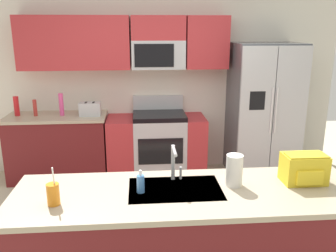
# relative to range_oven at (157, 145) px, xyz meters

# --- Properties ---
(ground_plane) EXTENTS (9.00, 9.00, 0.00)m
(ground_plane) POSITION_rel_range_oven_xyz_m (0.04, -1.80, -0.44)
(ground_plane) COLOR beige
(ground_plane) RESTS_ON ground
(kitchen_wall_unit) EXTENTS (5.20, 0.43, 2.60)m
(kitchen_wall_unit) POSITION_rel_range_oven_xyz_m (-0.10, 0.28, 1.03)
(kitchen_wall_unit) COLOR silver
(kitchen_wall_unit) RESTS_ON ground
(back_counter) EXTENTS (1.34, 0.63, 0.90)m
(back_counter) POSITION_rel_range_oven_xyz_m (-1.36, -0.00, 0.01)
(back_counter) COLOR maroon
(back_counter) RESTS_ON ground
(range_oven) EXTENTS (1.36, 0.61, 1.10)m
(range_oven) POSITION_rel_range_oven_xyz_m (0.00, 0.00, 0.00)
(range_oven) COLOR #B7BABF
(range_oven) RESTS_ON ground
(refrigerator) EXTENTS (0.90, 0.76, 1.85)m
(refrigerator) POSITION_rel_range_oven_xyz_m (1.49, -0.07, 0.48)
(refrigerator) COLOR #4C4F54
(refrigerator) RESTS_ON ground
(island_counter) EXTENTS (2.57, 0.80, 0.90)m
(island_counter) POSITION_rel_range_oven_xyz_m (0.12, -2.44, 0.01)
(island_counter) COLOR maroon
(island_counter) RESTS_ON ground
(toaster) EXTENTS (0.28, 0.16, 0.18)m
(toaster) POSITION_rel_range_oven_xyz_m (-0.89, -0.05, 0.55)
(toaster) COLOR #B7BABF
(toaster) RESTS_ON back_counter
(pepper_mill) EXTENTS (0.05, 0.05, 0.22)m
(pepper_mill) POSITION_rel_range_oven_xyz_m (-1.62, -0.00, 0.57)
(pepper_mill) COLOR #B2332D
(pepper_mill) RESTS_ON back_counter
(bottle_pink) EXTENTS (0.06, 0.06, 0.30)m
(bottle_pink) POSITION_rel_range_oven_xyz_m (-1.28, -0.00, 0.61)
(bottle_pink) COLOR #EA4C93
(bottle_pink) RESTS_ON back_counter
(bottle_red) EXTENTS (0.07, 0.07, 0.26)m
(bottle_red) POSITION_rel_range_oven_xyz_m (-1.87, 0.02, 0.59)
(bottle_red) COLOR red
(bottle_red) RESTS_ON back_counter
(sink_faucet) EXTENTS (0.08, 0.21, 0.28)m
(sink_faucet) POSITION_rel_range_oven_xyz_m (0.02, -2.25, 0.62)
(sink_faucet) COLOR #B7BABF
(sink_faucet) RESTS_ON island_counter
(drink_cup_orange) EXTENTS (0.08, 0.08, 0.27)m
(drink_cup_orange) POSITION_rel_range_oven_xyz_m (-0.82, -2.57, 0.53)
(drink_cup_orange) COLOR orange
(drink_cup_orange) RESTS_ON island_counter
(soap_dispenser) EXTENTS (0.06, 0.06, 0.17)m
(soap_dispenser) POSITION_rel_range_oven_xyz_m (-0.23, -2.43, 0.53)
(soap_dispenser) COLOR #4C8CD8
(soap_dispenser) RESTS_ON island_counter
(paper_towel_roll) EXTENTS (0.12, 0.12, 0.24)m
(paper_towel_roll) POSITION_rel_range_oven_xyz_m (0.46, -2.37, 0.58)
(paper_towel_roll) COLOR white
(paper_towel_roll) RESTS_ON island_counter
(backpack) EXTENTS (0.32, 0.22, 0.23)m
(backpack) POSITION_rel_range_oven_xyz_m (1.01, -2.36, 0.57)
(backpack) COLOR yellow
(backpack) RESTS_ON island_counter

